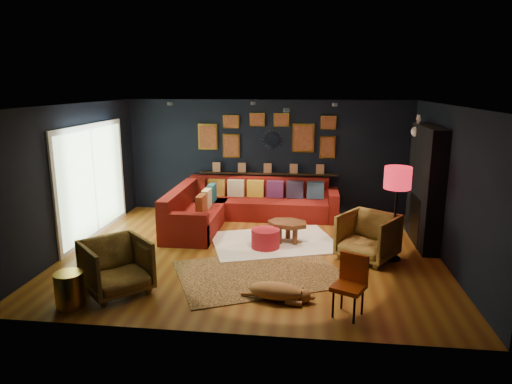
# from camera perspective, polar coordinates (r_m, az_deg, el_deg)

# --- Properties ---
(floor) EXTENTS (6.50, 6.50, 0.00)m
(floor) POSITION_cam_1_polar(r_m,az_deg,el_deg) (8.24, -0.35, -7.54)
(floor) COLOR brown
(floor) RESTS_ON ground
(room_walls) EXTENTS (6.50, 6.50, 6.50)m
(room_walls) POSITION_cam_1_polar(r_m,az_deg,el_deg) (7.81, -0.36, 3.45)
(room_walls) COLOR black
(room_walls) RESTS_ON ground
(sectional) EXTENTS (3.41, 2.69, 0.86)m
(sectional) POSITION_cam_1_polar(r_m,az_deg,el_deg) (9.92, -2.57, -1.95)
(sectional) COLOR maroon
(sectional) RESTS_ON ground
(ledge) EXTENTS (3.20, 0.12, 0.04)m
(ledge) POSITION_cam_1_polar(r_m,az_deg,el_deg) (10.55, 1.46, 2.32)
(ledge) COLOR black
(ledge) RESTS_ON room_walls
(gallery_wall) EXTENTS (3.15, 0.04, 1.02)m
(gallery_wall) POSITION_cam_1_polar(r_m,az_deg,el_deg) (10.46, 1.44, 7.13)
(gallery_wall) COLOR gold
(gallery_wall) RESTS_ON room_walls
(sunburst_mirror) EXTENTS (0.47, 0.16, 0.47)m
(sunburst_mirror) POSITION_cam_1_polar(r_m,az_deg,el_deg) (10.46, 2.06, 6.54)
(sunburst_mirror) COLOR silver
(sunburst_mirror) RESTS_ON room_walls
(fireplace) EXTENTS (0.31, 1.60, 2.20)m
(fireplace) POSITION_cam_1_polar(r_m,az_deg,el_deg) (9.00, 20.34, 0.22)
(fireplace) COLOR black
(fireplace) RESTS_ON ground
(deer_head) EXTENTS (0.50, 0.28, 0.45)m
(deer_head) POSITION_cam_1_polar(r_m,az_deg,el_deg) (9.34, 20.43, 7.07)
(deer_head) COLOR white
(deer_head) RESTS_ON fireplace
(sliding_door) EXTENTS (0.06, 2.80, 2.20)m
(sliding_door) POSITION_cam_1_polar(r_m,az_deg,el_deg) (9.42, -19.69, 1.31)
(sliding_door) COLOR white
(sliding_door) RESTS_ON ground
(ceiling_spots) EXTENTS (3.30, 2.50, 0.06)m
(ceiling_spots) POSITION_cam_1_polar(r_m,az_deg,el_deg) (8.50, 0.31, 10.80)
(ceiling_spots) COLOR black
(ceiling_spots) RESTS_ON room_walls
(shag_rug) EXTENTS (2.69, 2.30, 0.03)m
(shag_rug) POSITION_cam_1_polar(r_m,az_deg,el_deg) (8.70, 2.27, -6.28)
(shag_rug) COLOR white
(shag_rug) RESTS_ON ground
(leopard_rug) EXTENTS (3.04, 2.69, 0.01)m
(leopard_rug) POSITION_cam_1_polar(r_m,az_deg,el_deg) (7.36, 0.50, -10.10)
(leopard_rug) COLOR #B37E46
(leopard_rug) RESTS_ON ground
(coffee_table) EXTENTS (0.90, 0.75, 0.39)m
(coffee_table) POSITION_cam_1_polar(r_m,az_deg,el_deg) (8.61, 3.97, -4.22)
(coffee_table) COLOR brown
(coffee_table) RESTS_ON shag_rug
(pouf) EXTENTS (0.52, 0.52, 0.34)m
(pouf) POSITION_cam_1_polar(r_m,az_deg,el_deg) (8.33, 1.20, -5.82)
(pouf) COLOR maroon
(pouf) RESTS_ON shag_rug
(armchair_left) EXTENTS (1.16, 1.16, 0.87)m
(armchair_left) POSITION_cam_1_polar(r_m,az_deg,el_deg) (6.88, -17.09, -8.60)
(armchair_left) COLOR gold
(armchair_left) RESTS_ON ground
(armchair_right) EXTENTS (1.16, 1.14, 0.88)m
(armchair_right) POSITION_cam_1_polar(r_m,az_deg,el_deg) (8.02, 13.83, -5.18)
(armchair_right) COLOR gold
(armchair_right) RESTS_ON ground
(gold_stool) EXTENTS (0.39, 0.39, 0.48)m
(gold_stool) POSITION_cam_1_polar(r_m,az_deg,el_deg) (6.75, -22.28, -11.24)
(gold_stool) COLOR gold
(gold_stool) RESTS_ON ground
(orange_chair) EXTENTS (0.51, 0.51, 0.81)m
(orange_chair) POSITION_cam_1_polar(r_m,az_deg,el_deg) (6.10, 11.77, -10.75)
(orange_chair) COLOR black
(orange_chair) RESTS_ON ground
(floor_lamp) EXTENTS (0.45, 0.45, 1.62)m
(floor_lamp) POSITION_cam_1_polar(r_m,az_deg,el_deg) (7.88, 17.27, 1.19)
(floor_lamp) COLOR black
(floor_lamp) RESTS_ON ground
(dog) EXTENTS (1.12, 0.68, 0.33)m
(dog) POSITION_cam_1_polar(r_m,az_deg,el_deg) (6.47, 2.49, -11.89)
(dog) COLOR #BA7C46
(dog) RESTS_ON leopard_rug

